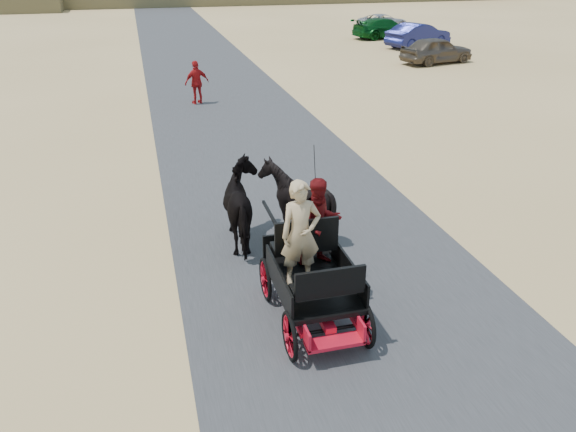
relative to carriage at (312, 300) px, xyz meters
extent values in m
plane|color=tan|center=(0.84, -1.13, -0.36)|extent=(140.00, 140.00, 0.00)
cube|color=#38383A|center=(0.84, -1.13, -0.35)|extent=(6.00, 140.00, 0.01)
imported|color=black|center=(-0.55, 3.00, 0.49)|extent=(0.91, 2.01, 1.70)
imported|color=black|center=(0.55, 3.00, 0.49)|extent=(1.37, 1.54, 1.70)
imported|color=tan|center=(-0.20, 0.05, 1.26)|extent=(0.66, 0.43, 1.80)
imported|color=#660C0F|center=(0.30, 0.60, 1.15)|extent=(0.77, 0.60, 1.58)
imported|color=#AB1315|center=(-0.19, 15.36, 0.50)|extent=(1.09, 0.69, 1.73)
imported|color=brown|center=(13.59, 21.07, 0.35)|extent=(4.43, 2.53, 1.42)
imported|color=navy|center=(15.18, 26.44, 0.39)|extent=(4.80, 3.07, 1.49)
imported|color=#0C4C19|center=(14.74, 30.79, 0.32)|extent=(4.97, 2.74, 1.36)
imported|color=#B2B2B7|center=(16.64, 35.46, 0.21)|extent=(4.46, 2.85, 1.15)
camera|label=1|loc=(-2.42, -7.58, 5.36)|focal=35.00mm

